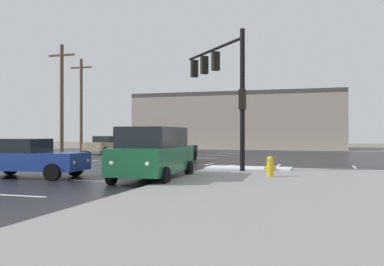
{
  "coord_description": "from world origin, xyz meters",
  "views": [
    {
      "loc": [
        8.42,
        -24.04,
        1.79
      ],
      "look_at": [
        -1.03,
        6.19,
        1.87
      ],
      "focal_mm": 39.43,
      "sensor_mm": 36.0,
      "label": 1
    }
  ],
  "objects_px": {
    "sedan_black": "(170,149)",
    "utility_pole_distant": "(81,104)",
    "traffic_signal_mast": "(222,78)",
    "sedan_tan": "(105,144)",
    "sedan_blue": "(26,157)",
    "fire_hydrant": "(270,166)",
    "suv_green": "(153,152)",
    "sedan_grey": "(156,152)",
    "utility_pole_far": "(62,98)"
  },
  "relations": [
    {
      "from": "suv_green",
      "to": "traffic_signal_mast",
      "type": "bearing_deg",
      "value": 161.04
    },
    {
      "from": "traffic_signal_mast",
      "to": "suv_green",
      "type": "bearing_deg",
      "value": 123.6
    },
    {
      "from": "sedan_tan",
      "to": "fire_hydrant",
      "type": "bearing_deg",
      "value": 42.62
    },
    {
      "from": "traffic_signal_mast",
      "to": "fire_hydrant",
      "type": "bearing_deg",
      "value": 176.47
    },
    {
      "from": "traffic_signal_mast",
      "to": "sedan_blue",
      "type": "height_order",
      "value": "traffic_signal_mast"
    },
    {
      "from": "traffic_signal_mast",
      "to": "sedan_tan",
      "type": "height_order",
      "value": "traffic_signal_mast"
    },
    {
      "from": "sedan_black",
      "to": "utility_pole_distant",
      "type": "relative_size",
      "value": 0.53
    },
    {
      "from": "suv_green",
      "to": "sedan_blue",
      "type": "distance_m",
      "value": 5.38
    },
    {
      "from": "traffic_signal_mast",
      "to": "sedan_tan",
      "type": "distance_m",
      "value": 20.21
    },
    {
      "from": "sedan_tan",
      "to": "sedan_black",
      "type": "bearing_deg",
      "value": 44.97
    },
    {
      "from": "sedan_blue",
      "to": "fire_hydrant",
      "type": "bearing_deg",
      "value": 7.7
    },
    {
      "from": "suv_green",
      "to": "sedan_tan",
      "type": "bearing_deg",
      "value": -149.72
    },
    {
      "from": "fire_hydrant",
      "to": "sedan_tan",
      "type": "bearing_deg",
      "value": 134.05
    },
    {
      "from": "sedan_blue",
      "to": "utility_pole_distant",
      "type": "xyz_separation_m",
      "value": [
        -10.22,
        20.35,
        3.78
      ]
    },
    {
      "from": "sedan_black",
      "to": "utility_pole_distant",
      "type": "distance_m",
      "value": 16.44
    },
    {
      "from": "suv_green",
      "to": "sedan_black",
      "type": "xyz_separation_m",
      "value": [
        -3.01,
        9.87,
        -0.24
      ]
    },
    {
      "from": "sedan_black",
      "to": "sedan_tan",
      "type": "bearing_deg",
      "value": 51.62
    },
    {
      "from": "sedan_tan",
      "to": "utility_pole_far",
      "type": "relative_size",
      "value": 0.53
    },
    {
      "from": "sedan_grey",
      "to": "utility_pole_far",
      "type": "relative_size",
      "value": 0.53
    },
    {
      "from": "fire_hydrant",
      "to": "suv_green",
      "type": "height_order",
      "value": "suv_green"
    },
    {
      "from": "traffic_signal_mast",
      "to": "utility_pole_distant",
      "type": "distance_m",
      "value": 22.4
    },
    {
      "from": "sedan_grey",
      "to": "utility_pole_distant",
      "type": "distance_m",
      "value": 20.46
    },
    {
      "from": "traffic_signal_mast",
      "to": "fire_hydrant",
      "type": "distance_m",
      "value": 6.04
    },
    {
      "from": "fire_hydrant",
      "to": "utility_pole_distant",
      "type": "distance_m",
      "value": 27.15
    },
    {
      "from": "sedan_tan",
      "to": "sedan_blue",
      "type": "height_order",
      "value": "same"
    },
    {
      "from": "suv_green",
      "to": "sedan_tan",
      "type": "distance_m",
      "value": 22.99
    },
    {
      "from": "suv_green",
      "to": "sedan_grey",
      "type": "bearing_deg",
      "value": -162.12
    },
    {
      "from": "suv_green",
      "to": "utility_pole_far",
      "type": "xyz_separation_m",
      "value": [
        -12.77,
        12.64,
        3.4
      ]
    },
    {
      "from": "fire_hydrant",
      "to": "sedan_blue",
      "type": "height_order",
      "value": "sedan_blue"
    },
    {
      "from": "traffic_signal_mast",
      "to": "fire_hydrant",
      "type": "relative_size",
      "value": 8.02
    },
    {
      "from": "fire_hydrant",
      "to": "suv_green",
      "type": "xyz_separation_m",
      "value": [
        -4.2,
        -1.63,
        0.55
      ]
    },
    {
      "from": "sedan_black",
      "to": "utility_pole_far",
      "type": "height_order",
      "value": "utility_pole_far"
    },
    {
      "from": "suv_green",
      "to": "utility_pole_distant",
      "type": "distance_m",
      "value": 25.42
    },
    {
      "from": "traffic_signal_mast",
      "to": "sedan_tan",
      "type": "xyz_separation_m",
      "value": [
        -14.19,
        13.9,
        -3.68
      ]
    },
    {
      "from": "utility_pole_distant",
      "to": "sedan_tan",
      "type": "bearing_deg",
      "value": -12.79
    },
    {
      "from": "suv_green",
      "to": "sedan_grey",
      "type": "xyz_separation_m",
      "value": [
        -1.94,
        4.99,
        -0.24
      ]
    },
    {
      "from": "sedan_tan",
      "to": "utility_pole_distant",
      "type": "height_order",
      "value": "utility_pole_distant"
    },
    {
      "from": "sedan_blue",
      "to": "suv_green",
      "type": "bearing_deg",
      "value": 0.85
    },
    {
      "from": "sedan_tan",
      "to": "sedan_grey",
      "type": "bearing_deg",
      "value": 35.91
    },
    {
      "from": "sedan_tan",
      "to": "sedan_black",
      "type": "distance_m",
      "value": 13.43
    },
    {
      "from": "sedan_black",
      "to": "utility_pole_distant",
      "type": "bearing_deg",
      "value": 56.96
    },
    {
      "from": "traffic_signal_mast",
      "to": "sedan_black",
      "type": "relative_size",
      "value": 1.37
    },
    {
      "from": "traffic_signal_mast",
      "to": "suv_green",
      "type": "xyz_separation_m",
      "value": [
        -1.46,
        -5.23,
        -3.44
      ]
    },
    {
      "from": "sedan_tan",
      "to": "utility_pole_far",
      "type": "distance_m",
      "value": 7.45
    },
    {
      "from": "fire_hydrant",
      "to": "sedan_grey",
      "type": "bearing_deg",
      "value": 151.3
    },
    {
      "from": "sedan_grey",
      "to": "sedan_black",
      "type": "xyz_separation_m",
      "value": [
        -1.07,
        4.88,
        0.0
      ]
    },
    {
      "from": "traffic_signal_mast",
      "to": "utility_pole_distant",
      "type": "bearing_deg",
      "value": 8.68
    },
    {
      "from": "traffic_signal_mast",
      "to": "sedan_grey",
      "type": "relative_size",
      "value": 1.4
    },
    {
      "from": "suv_green",
      "to": "fire_hydrant",
      "type": "bearing_deg",
      "value": 107.79
    },
    {
      "from": "sedan_grey",
      "to": "traffic_signal_mast",
      "type": "bearing_deg",
      "value": 94.37
    }
  ]
}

